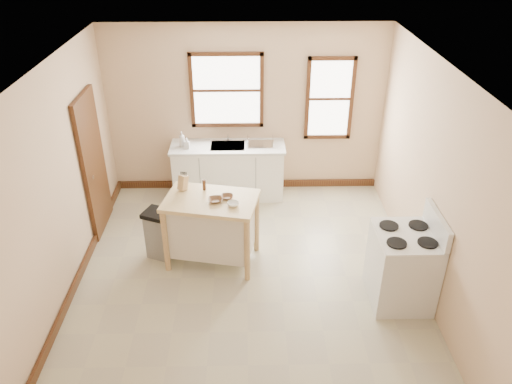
# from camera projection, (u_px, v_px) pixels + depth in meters

# --- Properties ---
(floor) EXTENTS (5.00, 5.00, 0.00)m
(floor) POSITION_uv_depth(u_px,v_px,m) (247.00, 277.00, 6.64)
(floor) COLOR #ADA589
(floor) RESTS_ON ground
(ceiling) EXTENTS (5.00, 5.00, 0.00)m
(ceiling) POSITION_uv_depth(u_px,v_px,m) (245.00, 70.00, 5.24)
(ceiling) COLOR white
(ceiling) RESTS_ON ground
(wall_back) EXTENTS (4.50, 0.04, 2.80)m
(wall_back) POSITION_uv_depth(u_px,v_px,m) (246.00, 111.00, 8.11)
(wall_back) COLOR #D1AF8A
(wall_back) RESTS_ON ground
(wall_left) EXTENTS (0.04, 5.00, 2.80)m
(wall_left) POSITION_uv_depth(u_px,v_px,m) (56.00, 188.00, 5.90)
(wall_left) COLOR #D1AF8A
(wall_left) RESTS_ON ground
(wall_right) EXTENTS (0.04, 5.00, 2.80)m
(wall_right) POSITION_uv_depth(u_px,v_px,m) (434.00, 184.00, 5.98)
(wall_right) COLOR #D1AF8A
(wall_right) RESTS_ON ground
(window_main) EXTENTS (1.17, 0.06, 1.22)m
(window_main) POSITION_uv_depth(u_px,v_px,m) (227.00, 90.00, 7.91)
(window_main) COLOR #3C1A10
(window_main) RESTS_ON wall_back
(window_side) EXTENTS (0.77, 0.06, 1.37)m
(window_side) POSITION_uv_depth(u_px,v_px,m) (330.00, 99.00, 8.01)
(window_side) COLOR #3C1A10
(window_side) RESTS_ON wall_back
(door_left) EXTENTS (0.06, 0.90, 2.10)m
(door_left) POSITION_uv_depth(u_px,v_px,m) (94.00, 164.00, 7.21)
(door_left) COLOR #3C1A10
(door_left) RESTS_ON ground
(baseboard_back) EXTENTS (4.50, 0.04, 0.12)m
(baseboard_back) POSITION_uv_depth(u_px,v_px,m) (247.00, 184.00, 8.75)
(baseboard_back) COLOR #3C1A10
(baseboard_back) RESTS_ON ground
(baseboard_left) EXTENTS (0.04, 5.00, 0.12)m
(baseboard_left) POSITION_uv_depth(u_px,v_px,m) (79.00, 276.00, 6.57)
(baseboard_left) COLOR #3C1A10
(baseboard_left) RESTS_ON ground
(sink_counter) EXTENTS (1.86, 0.62, 0.92)m
(sink_counter) POSITION_uv_depth(u_px,v_px,m) (228.00, 171.00, 8.31)
(sink_counter) COLOR white
(sink_counter) RESTS_ON ground
(faucet) EXTENTS (0.03, 0.03, 0.22)m
(faucet) POSITION_uv_depth(u_px,v_px,m) (228.00, 135.00, 8.18)
(faucet) COLOR silver
(faucet) RESTS_ON sink_counter
(soap_bottle_a) EXTENTS (0.12, 0.12, 0.25)m
(soap_bottle_a) POSITION_uv_depth(u_px,v_px,m) (182.00, 139.00, 7.99)
(soap_bottle_a) COLOR #B2B2B2
(soap_bottle_a) RESTS_ON sink_counter
(soap_bottle_b) EXTENTS (0.09, 0.09, 0.18)m
(soap_bottle_b) POSITION_uv_depth(u_px,v_px,m) (187.00, 143.00, 7.95)
(soap_bottle_b) COLOR #B2B2B2
(soap_bottle_b) RESTS_ON sink_counter
(dish_rack) EXTENTS (0.44, 0.34, 0.11)m
(dish_rack) POSITION_uv_depth(u_px,v_px,m) (260.00, 142.00, 8.08)
(dish_rack) COLOR silver
(dish_rack) RESTS_ON sink_counter
(kitchen_island) EXTENTS (1.33, 0.99, 0.98)m
(kitchen_island) POSITION_uv_depth(u_px,v_px,m) (212.00, 230.00, 6.74)
(kitchen_island) COLOR #DEBA82
(kitchen_island) RESTS_ON ground
(knife_block) EXTENTS (0.14, 0.14, 0.20)m
(knife_block) POSITION_uv_depth(u_px,v_px,m) (183.00, 183.00, 6.66)
(knife_block) COLOR #DFB275
(knife_block) RESTS_ON kitchen_island
(pepper_grinder) EXTENTS (0.05, 0.05, 0.15)m
(pepper_grinder) POSITION_uv_depth(u_px,v_px,m) (204.00, 185.00, 6.67)
(pepper_grinder) COLOR #422411
(pepper_grinder) RESTS_ON kitchen_island
(bowl_a) EXTENTS (0.21, 0.21, 0.05)m
(bowl_a) POSITION_uv_depth(u_px,v_px,m) (215.00, 200.00, 6.43)
(bowl_a) COLOR brown
(bowl_a) RESTS_ON kitchen_island
(bowl_b) EXTENTS (0.17, 0.17, 0.04)m
(bowl_b) POSITION_uv_depth(u_px,v_px,m) (227.00, 197.00, 6.51)
(bowl_b) COLOR brown
(bowl_b) RESTS_ON kitchen_island
(bowl_c) EXTENTS (0.16, 0.16, 0.05)m
(bowl_c) POSITION_uv_depth(u_px,v_px,m) (233.00, 204.00, 6.34)
(bowl_c) COLOR white
(bowl_c) RESTS_ON kitchen_island
(trash_bin) EXTENTS (0.46, 0.43, 0.72)m
(trash_bin) POSITION_uv_depth(u_px,v_px,m) (160.00, 234.00, 6.89)
(trash_bin) COLOR gray
(trash_bin) RESTS_ON ground
(gas_stove) EXTENTS (0.77, 0.78, 1.23)m
(gas_stove) POSITION_uv_depth(u_px,v_px,m) (403.00, 258.00, 6.00)
(gas_stove) COLOR silver
(gas_stove) RESTS_ON ground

